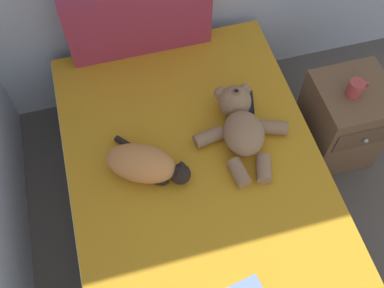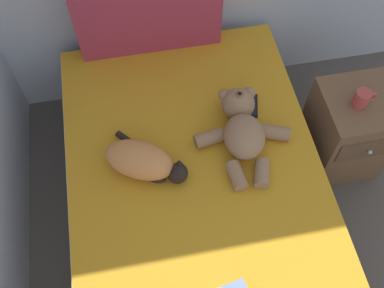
% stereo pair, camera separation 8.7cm
% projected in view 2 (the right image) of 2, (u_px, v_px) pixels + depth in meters
% --- Properties ---
extents(bed, '(1.28, 2.05, 0.54)m').
position_uv_depth(bed, '(199.00, 212.00, 2.36)').
color(bed, brown).
rests_on(bed, ground_plane).
extents(patterned_cushion, '(0.78, 0.11, 0.42)m').
position_uv_depth(patterned_cushion, '(149.00, 17.00, 2.41)').
color(patterned_cushion, '#A5334C').
rests_on(patterned_cushion, bed).
extents(cat, '(0.41, 0.38, 0.15)m').
position_uv_depth(cat, '(143.00, 161.00, 2.12)').
color(cat, '#D18447').
rests_on(cat, bed).
extents(teddy_bear, '(0.49, 0.55, 0.18)m').
position_uv_depth(teddy_bear, '(242.00, 128.00, 2.21)').
color(teddy_bear, '#937051').
rests_on(teddy_bear, bed).
extents(cell_phone, '(0.11, 0.16, 0.01)m').
position_uv_depth(cell_phone, '(251.00, 106.00, 2.36)').
color(cell_phone, black).
rests_on(cell_phone, bed).
extents(nightstand, '(0.40, 0.43, 0.58)m').
position_uv_depth(nightstand, '(348.00, 131.00, 2.59)').
color(nightstand, brown).
rests_on(nightstand, ground_plane).
extents(mug, '(0.12, 0.08, 0.09)m').
position_uv_depth(mug, '(362.00, 98.00, 2.29)').
color(mug, '#B23F3F').
rests_on(mug, nightstand).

